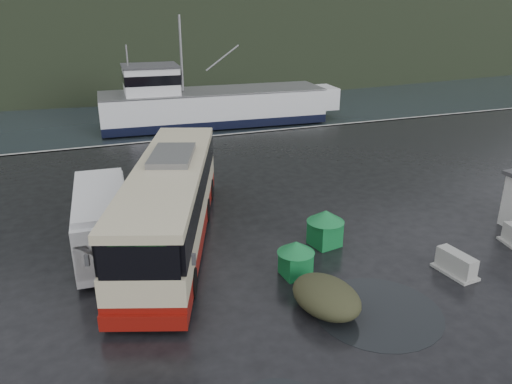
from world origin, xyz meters
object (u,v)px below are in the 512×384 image
object	(u,v)px
waste_bin_left	(295,275)
white_van	(106,251)
coach_bus	(173,241)
dome_tent	(325,310)
waste_bin_right	(324,245)
fishing_trawler	(214,109)
jersey_barrier_a	(454,273)

from	to	relation	value
waste_bin_left	white_van	bearing A→B (deg)	145.52
coach_bus	dome_tent	distance (m)	7.92
white_van	waste_bin_right	bearing A→B (deg)	-13.67
white_van	dome_tent	world-z (taller)	white_van
waste_bin_left	fishing_trawler	world-z (taller)	fishing_trawler
waste_bin_left	jersey_barrier_a	xyz separation A→B (m)	(5.86, -1.98, 0.00)
coach_bus	white_van	xyz separation A→B (m)	(-2.84, 0.08, 0.00)
dome_tent	jersey_barrier_a	xyz separation A→B (m)	(5.84, 0.47, 0.00)
white_van	dome_tent	bearing A→B (deg)	-43.34
dome_tent	fishing_trawler	distance (m)	33.56
white_van	fishing_trawler	xyz separation A→B (m)	(12.02, 26.11, 0.00)
jersey_barrier_a	dome_tent	bearing A→B (deg)	-175.40
white_van	waste_bin_left	world-z (taller)	white_van
coach_bus	waste_bin_right	world-z (taller)	coach_bus
waste_bin_right	dome_tent	world-z (taller)	waste_bin_right
waste_bin_left	jersey_barrier_a	world-z (taller)	waste_bin_left
waste_bin_right	fishing_trawler	xyz separation A→B (m)	(3.15, 28.79, 0.00)
waste_bin_right	fishing_trawler	bearing A→B (deg)	83.76
coach_bus	jersey_barrier_a	distance (m)	11.63
coach_bus	waste_bin_left	world-z (taller)	coach_bus
coach_bus	waste_bin_right	distance (m)	6.57
coach_bus	fishing_trawler	world-z (taller)	fishing_trawler
jersey_barrier_a	fishing_trawler	world-z (taller)	fishing_trawler
waste_bin_right	dome_tent	distance (m)	4.87
coach_bus	waste_bin_left	size ratio (longest dim) A/B	9.16
coach_bus	waste_bin_right	xyz separation A→B (m)	(6.04, -2.60, 0.00)
waste_bin_right	white_van	bearing A→B (deg)	163.20
waste_bin_right	fishing_trawler	size ratio (longest dim) A/B	0.06
white_van	waste_bin_left	xyz separation A→B (m)	(6.65, -4.57, 0.00)
jersey_barrier_a	fishing_trawler	bearing A→B (deg)	90.85
white_van	jersey_barrier_a	bearing A→B (deg)	-24.49
white_van	fishing_trawler	distance (m)	28.75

